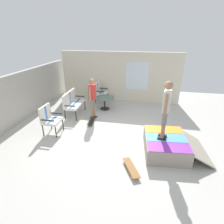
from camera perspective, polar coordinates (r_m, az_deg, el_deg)
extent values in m
cube|color=beige|center=(6.19, 1.08, -8.59)|extent=(12.00, 12.00, 0.10)
cube|color=#ADA89E|center=(7.50, -30.52, 2.35)|extent=(9.00, 0.20, 1.89)
cube|color=beige|center=(9.29, 2.41, 11.08)|extent=(0.20, 6.00, 2.47)
cube|color=silver|center=(9.06, 8.04, 11.30)|extent=(0.03, 1.10, 1.40)
cube|color=gray|center=(5.65, 16.51, -9.85)|extent=(1.59, 1.32, 0.46)
cube|color=purple|center=(5.11, 17.72, -10.67)|extent=(0.58, 1.18, 0.01)
cube|color=#4C99D8|center=(5.52, 16.80, -7.80)|extent=(0.58, 1.18, 0.01)
cube|color=orange|center=(5.94, 16.01, -5.33)|extent=(0.58, 1.18, 0.01)
cylinder|color=#B2B2B7|center=(5.45, 10.85, -7.95)|extent=(1.42, 0.19, 0.05)
cube|color=gray|center=(5.89, 25.04, -10.00)|extent=(1.50, 0.79, 0.39)
cylinder|color=black|center=(7.36, -11.34, -1.18)|extent=(0.04, 0.04, 0.44)
cylinder|color=black|center=(8.37, -8.61, 2.13)|extent=(0.04, 0.04, 0.44)
cylinder|color=black|center=(7.53, -14.69, -0.92)|extent=(0.04, 0.04, 0.44)
cylinder|color=black|center=(8.52, -11.62, 2.30)|extent=(0.04, 0.04, 0.44)
cube|color=silver|center=(7.84, -11.64, 2.44)|extent=(1.27, 0.59, 0.08)
cube|color=#3872C6|center=(7.83, -11.67, 2.72)|extent=(1.21, 0.14, 0.00)
cube|color=silver|center=(7.83, -13.43, 4.50)|extent=(1.25, 0.12, 0.50)
cube|color=#3872C6|center=(7.83, -13.43, 4.50)|extent=(0.10, 0.09, 0.46)
cube|color=black|center=(7.26, -13.39, 1.90)|extent=(0.06, 0.47, 0.04)
cube|color=black|center=(8.32, -10.29, 4.96)|extent=(0.06, 0.47, 0.04)
cylinder|color=black|center=(8.96, -2.48, 3.85)|extent=(0.04, 0.04, 0.44)
cylinder|color=black|center=(9.44, -1.37, 4.91)|extent=(0.04, 0.04, 0.44)
cylinder|color=black|center=(9.13, -5.27, 4.14)|extent=(0.04, 0.04, 0.44)
cylinder|color=black|center=(9.60, -4.04, 5.17)|extent=(0.04, 0.04, 0.44)
cube|color=silver|center=(9.20, -3.32, 6.06)|extent=(0.67, 0.61, 0.08)
cube|color=#3872C6|center=(9.18, -3.33, 6.31)|extent=(0.59, 0.16, 0.00)
cube|color=silver|center=(9.20, -4.75, 7.91)|extent=(0.62, 0.14, 0.50)
cube|color=#3872C6|center=(9.20, -4.75, 7.91)|extent=(0.11, 0.09, 0.46)
cube|color=black|center=(8.89, -4.01, 6.50)|extent=(0.09, 0.47, 0.04)
cube|color=black|center=(9.41, -2.72, 7.50)|extent=(0.09, 0.47, 0.04)
cylinder|color=black|center=(6.36, -17.43, -6.05)|extent=(0.04, 0.04, 0.44)
cylinder|color=black|center=(6.77, -15.30, -3.88)|extent=(0.04, 0.04, 0.44)
cylinder|color=black|center=(6.59, -21.04, -5.50)|extent=(0.04, 0.04, 0.44)
cylinder|color=black|center=(6.99, -18.76, -3.44)|extent=(0.04, 0.04, 0.44)
cube|color=silver|center=(6.56, -18.41, -2.68)|extent=(0.62, 0.55, 0.08)
cube|color=#3872C6|center=(6.54, -18.46, -2.35)|extent=(0.58, 0.10, 0.00)
cube|color=silver|center=(6.56, -20.52, -0.19)|extent=(0.62, 0.08, 0.50)
cube|color=#3872C6|center=(6.56, -20.52, -0.19)|extent=(0.10, 0.08, 0.46)
cube|color=black|center=(6.27, -19.86, -2.51)|extent=(0.04, 0.47, 0.04)
cube|color=black|center=(6.72, -17.40, -0.39)|extent=(0.04, 0.47, 0.04)
cylinder|color=black|center=(8.35, -2.32, 2.73)|extent=(0.06, 0.06, 0.55)
cylinder|color=black|center=(8.44, -2.29, 1.08)|extent=(0.44, 0.44, 0.03)
cylinder|color=#4C6660|center=(8.25, -2.35, 4.58)|extent=(0.90, 0.90, 0.02)
cube|color=navy|center=(7.51, -6.22, -1.95)|extent=(0.15, 0.26, 0.05)
cylinder|color=#9E7051|center=(7.42, -6.30, -0.41)|extent=(0.10, 0.10, 0.39)
cylinder|color=slate|center=(7.27, -6.43, 2.43)|extent=(0.13, 0.13, 0.39)
cube|color=navy|center=(7.65, -5.64, -1.44)|extent=(0.15, 0.26, 0.05)
cylinder|color=#9E7051|center=(7.56, -5.70, 0.08)|extent=(0.10, 0.10, 0.39)
cylinder|color=slate|center=(7.41, -5.83, 2.87)|extent=(0.13, 0.13, 0.39)
cube|color=red|center=(7.18, -6.29, 6.29)|extent=(0.35, 0.23, 0.58)
sphere|color=#9E7051|center=(7.06, -6.45, 9.64)|extent=(0.22, 0.22, 0.22)
cylinder|color=#9E7051|center=(7.02, -7.04, 5.68)|extent=(0.08, 0.08, 0.55)
cylinder|color=#9E7051|center=(7.35, -5.57, 6.59)|extent=(0.08, 0.08, 0.55)
cube|color=black|center=(5.39, 15.50, -8.07)|extent=(0.15, 0.26, 0.05)
cylinder|color=#9E7051|center=(5.28, 15.76, -6.02)|extent=(0.10, 0.10, 0.39)
cylinder|color=slate|center=(5.10, 16.25, -2.15)|extent=(0.13, 0.13, 0.39)
cube|color=black|center=(5.54, 15.73, -7.20)|extent=(0.15, 0.26, 0.05)
cylinder|color=#9E7051|center=(5.43, 15.98, -5.18)|extent=(0.10, 0.10, 0.39)
cylinder|color=slate|center=(5.26, 16.46, -1.40)|extent=(0.13, 0.13, 0.39)
cube|color=silver|center=(5.00, 16.99, 3.31)|extent=(0.35, 0.23, 0.58)
sphere|color=#9E7051|center=(4.87, 17.59, 8.09)|extent=(0.22, 0.22, 0.22)
cylinder|color=#9E7051|center=(4.82, 16.72, 2.32)|extent=(0.08, 0.08, 0.55)
cylinder|color=#9E7051|center=(5.19, 17.19, 3.80)|extent=(0.08, 0.08, 0.55)
cube|color=black|center=(7.18, -6.55, -2.62)|extent=(0.82, 0.29, 0.02)
cylinder|color=gold|center=(7.44, -5.52, -2.15)|extent=(0.06, 0.04, 0.06)
cylinder|color=gold|center=(7.47, -6.73, -2.10)|extent=(0.06, 0.04, 0.06)
cylinder|color=gold|center=(6.95, -6.31, -4.15)|extent=(0.06, 0.04, 0.06)
cylinder|color=gold|center=(6.98, -7.60, -4.09)|extent=(0.06, 0.04, 0.06)
cube|color=brown|center=(4.86, 6.08, -17.07)|extent=(0.80, 0.54, 0.02)
cylinder|color=silver|center=(5.12, 5.76, -15.50)|extent=(0.06, 0.05, 0.06)
cylinder|color=silver|center=(5.08, 4.00, -15.84)|extent=(0.06, 0.05, 0.06)
cylinder|color=silver|center=(4.74, 8.28, -19.56)|extent=(0.06, 0.05, 0.06)
cylinder|color=silver|center=(4.69, 6.37, -19.99)|extent=(0.06, 0.05, 0.06)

